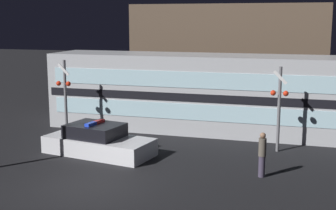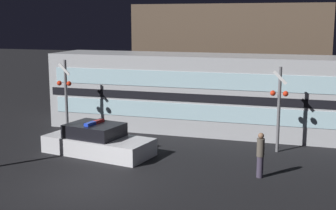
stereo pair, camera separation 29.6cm
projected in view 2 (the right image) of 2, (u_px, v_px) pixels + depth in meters
ground_plane at (90, 184)px, 15.46m from camera, size 120.00×120.00×0.00m
train at (227, 94)px, 22.27m from camera, size 17.36×3.06×3.69m
police_car at (98, 142)px, 18.86m from camera, size 4.66×2.62×1.34m
pedestrian at (260, 155)px, 15.96m from camera, size 0.27×0.27×1.58m
crossing_signal_near at (279, 105)px, 18.82m from camera, size 0.72×0.31×3.50m
crossing_signal_far at (66, 94)px, 21.52m from camera, size 0.72×0.31×3.54m
building_left at (232, 55)px, 29.59m from camera, size 11.88×4.36×6.27m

